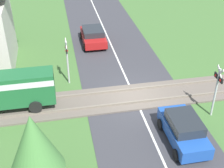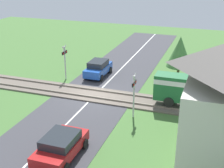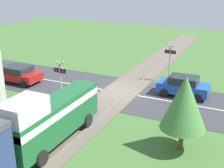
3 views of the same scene
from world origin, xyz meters
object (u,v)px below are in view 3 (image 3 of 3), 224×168
Objects in this scene: crossing_signal_east_approach at (60,78)px; pedestrian_by_station at (3,129)px; car_far_side at (18,74)px; car_near_crossing at (183,86)px; crossing_signal_west_approach at (170,58)px.

pedestrian_by_station is at bearing 88.97° from crossing_signal_east_approach.
car_near_crossing is at bearing -167.46° from car_far_side.
crossing_signal_west_approach is 14.32m from pedestrian_by_station.
crossing_signal_east_approach is 1.86× the size of pedestrian_by_station.
crossing_signal_east_approach reaches higher than car_near_crossing.
pedestrian_by_station is at bearing 126.84° from car_far_side.
crossing_signal_west_approach is at bearing -123.17° from crossing_signal_east_approach.
car_near_crossing is 12.84m from pedestrian_by_station.
pedestrian_by_station is at bearing 68.27° from crossing_signal_west_approach.
pedestrian_by_station is at bearing 56.60° from car_near_crossing.
crossing_signal_west_approach is 1.00× the size of crossing_signal_east_approach.
crossing_signal_west_approach reaches higher than car_near_crossing.
crossing_signal_west_approach and crossing_signal_east_approach have the same top height.
car_near_crossing is 3.35m from crossing_signal_west_approach.
car_far_side is at bearing -53.16° from pedestrian_by_station.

